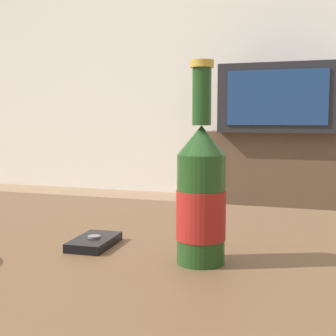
{
  "coord_description": "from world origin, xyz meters",
  "views": [
    {
      "loc": [
        0.38,
        -0.67,
        0.61
      ],
      "look_at": [
        0.08,
        0.26,
        0.51
      ],
      "focal_mm": 50.0,
      "sensor_mm": 36.0,
      "label": 1
    }
  ],
  "objects_px": {
    "tv_stand": "(279,168)",
    "television": "(281,99)",
    "cell_phone": "(94,242)",
    "beer_bottle": "(201,195)"
  },
  "relations": [
    {
      "from": "tv_stand",
      "to": "television",
      "type": "xyz_separation_m",
      "value": [
        0.0,
        -0.0,
        0.49
      ]
    },
    {
      "from": "tv_stand",
      "to": "beer_bottle",
      "type": "distance_m",
      "value": 2.8
    },
    {
      "from": "tv_stand",
      "to": "cell_phone",
      "type": "xyz_separation_m",
      "value": [
        -0.05,
        -2.75,
        0.16
      ]
    },
    {
      "from": "tv_stand",
      "to": "cell_phone",
      "type": "distance_m",
      "value": 2.76
    },
    {
      "from": "beer_bottle",
      "to": "cell_phone",
      "type": "distance_m",
      "value": 0.21
    },
    {
      "from": "beer_bottle",
      "to": "cell_phone",
      "type": "bearing_deg",
      "value": 170.69
    },
    {
      "from": "tv_stand",
      "to": "television",
      "type": "height_order",
      "value": "television"
    },
    {
      "from": "tv_stand",
      "to": "television",
      "type": "distance_m",
      "value": 0.49
    },
    {
      "from": "tv_stand",
      "to": "television",
      "type": "bearing_deg",
      "value": -90.0
    },
    {
      "from": "television",
      "to": "cell_phone",
      "type": "relative_size",
      "value": 7.55
    }
  ]
}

